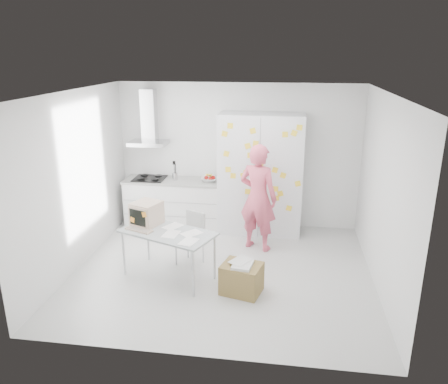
# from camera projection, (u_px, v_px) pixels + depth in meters

# --- Properties ---
(floor) EXTENTS (4.50, 4.00, 0.02)m
(floor) POSITION_uv_depth(u_px,v_px,m) (222.00, 271.00, 6.74)
(floor) COLOR silver
(floor) RESTS_ON ground
(walls) EXTENTS (4.52, 4.01, 2.70)m
(walls) POSITION_uv_depth(u_px,v_px,m) (229.00, 174.00, 7.00)
(walls) COLOR white
(walls) RESTS_ON ground
(ceiling) EXTENTS (4.50, 4.00, 0.02)m
(ceiling) POSITION_uv_depth(u_px,v_px,m) (222.00, 93.00, 5.90)
(ceiling) COLOR white
(ceiling) RESTS_ON walls
(counter_run) EXTENTS (1.84, 0.63, 1.28)m
(counter_run) POSITION_uv_depth(u_px,v_px,m) (174.00, 202.00, 8.36)
(counter_run) COLOR white
(counter_run) RESTS_ON ground
(range_hood) EXTENTS (0.70, 0.48, 1.01)m
(range_hood) POSITION_uv_depth(u_px,v_px,m) (149.00, 123.00, 8.09)
(range_hood) COLOR silver
(range_hood) RESTS_ON walls
(tall_cabinet) EXTENTS (1.50, 0.68, 2.20)m
(tall_cabinet) POSITION_uv_depth(u_px,v_px,m) (260.00, 174.00, 7.91)
(tall_cabinet) COLOR silver
(tall_cabinet) RESTS_ON ground
(person) EXTENTS (0.78, 0.66, 1.82)m
(person) POSITION_uv_depth(u_px,v_px,m) (258.00, 198.00, 7.25)
(person) COLOR #DC556D
(person) RESTS_ON ground
(desk) EXTENTS (1.52, 1.14, 1.09)m
(desk) POSITION_uv_depth(u_px,v_px,m) (154.00, 221.00, 6.48)
(desk) COLOR #ACB5B7
(desk) RESTS_ON ground
(chair) EXTENTS (0.50, 0.50, 0.84)m
(chair) POSITION_uv_depth(u_px,v_px,m) (192.00, 235.00, 6.87)
(chair) COLOR #B5B5B3
(chair) RESTS_ON ground
(cardboard_box) EXTENTS (0.62, 0.55, 0.47)m
(cardboard_box) POSITION_uv_depth(u_px,v_px,m) (242.00, 278.00, 6.08)
(cardboard_box) COLOR olive
(cardboard_box) RESTS_ON ground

